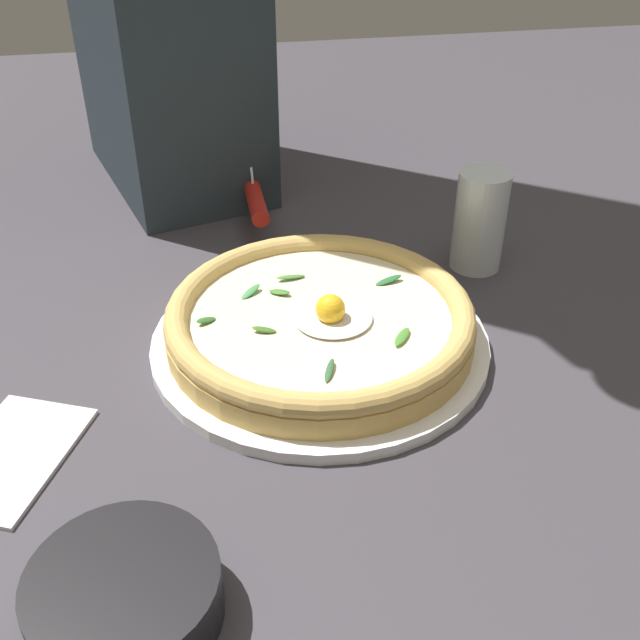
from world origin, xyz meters
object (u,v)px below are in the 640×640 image
at_px(pizza, 320,320).
at_px(side_bowl, 125,596).
at_px(drinking_glass, 479,228).
at_px(pizza_cutter, 254,196).
at_px(folded_napkin, 10,455).

xyz_separation_m(pizza, side_bowl, (0.19, 0.28, -0.01)).
distance_m(side_bowl, drinking_glass, 0.57).
relative_size(side_bowl, drinking_glass, 1.09).
distance_m(side_bowl, pizza_cutter, 0.59).
bearing_deg(folded_napkin, side_bowl, 120.57).
distance_m(pizza_cutter, folded_napkin, 0.47).
height_order(drinking_glass, folded_napkin, drinking_glass).
height_order(pizza, drinking_glass, drinking_glass).
relative_size(side_bowl, folded_napkin, 0.93).
xyz_separation_m(side_bowl, pizza_cutter, (-0.15, -0.57, 0.02)).
xyz_separation_m(pizza, drinking_glass, (-0.21, -0.13, 0.02)).
xyz_separation_m(side_bowl, folded_napkin, (0.10, -0.17, -0.02)).
bearing_deg(drinking_glass, folded_napkin, 25.21).
height_order(side_bowl, pizza_cutter, pizza_cutter).
relative_size(pizza, side_bowl, 2.37).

